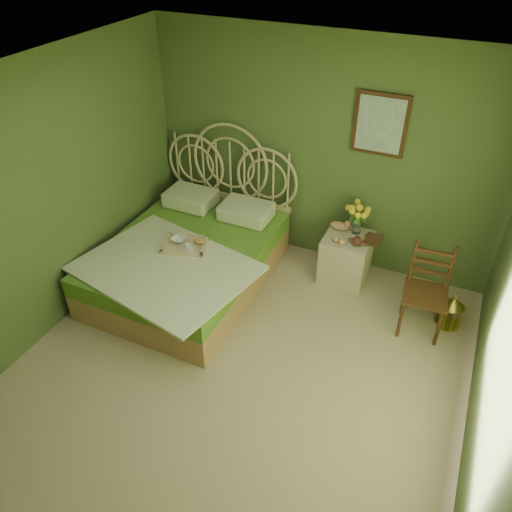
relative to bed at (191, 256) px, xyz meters
The scene contains 14 objects.
floor 1.61m from the bed, 46.01° to the right, with size 4.50×4.50×0.00m, color tan.
ceiling 2.77m from the bed, 46.01° to the right, with size 4.50×4.50×0.00m, color silver.
wall_back 1.84m from the bed, 45.37° to the left, with size 4.00×4.00×0.00m, color #4B6032.
wall_left 1.75m from the bed, 128.40° to the right, with size 4.50×4.50×0.00m, color #4B6032.
wall_right 3.44m from the bed, 20.16° to the right, with size 4.50×4.50×0.00m, color #4B6032.
wall_art 2.46m from the bed, 32.76° to the left, with size 0.54×0.04×0.64m.
bed is the anchor object (origin of this frame).
nightstand 1.77m from the bed, 25.85° to the left, with size 0.51×0.51×0.99m.
chair 2.55m from the bed, ahead, with size 0.45×0.45×0.95m.
birdcage 2.84m from the bed, ahead, with size 0.23×0.23×0.35m.
book_lower 1.95m from the bed, 23.78° to the left, with size 0.16×0.21×0.02m, color #381E0F.
book_upper 1.95m from the bed, 23.78° to the left, with size 0.18×0.24×0.02m, color #472819.
cereal_bowl 0.29m from the bed, 122.01° to the right, with size 0.16×0.16×0.04m, color white.
coffee_cup 0.37m from the bed, 60.14° to the right, with size 0.08×0.08×0.07m, color white.
Camera 1 is at (1.45, -2.67, 3.64)m, focal length 35.00 mm.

